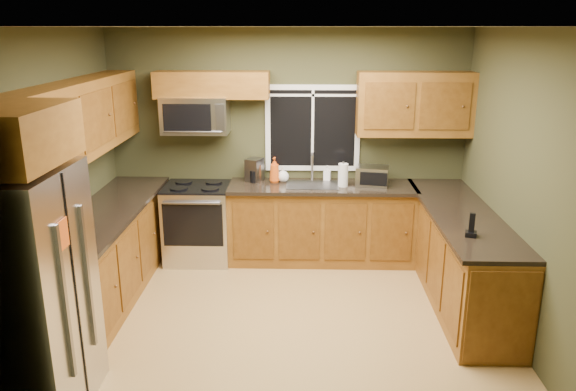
{
  "coord_description": "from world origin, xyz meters",
  "views": [
    {
      "loc": [
        0.2,
        -4.79,
        2.7
      ],
      "look_at": [
        0.05,
        0.35,
        1.15
      ],
      "focal_mm": 35.0,
      "sensor_mm": 36.0,
      "label": 1
    }
  ],
  "objects_px": {
    "microwave": "(195,115)",
    "refrigerator": "(25,296)",
    "toaster_oven": "(372,176)",
    "kettle": "(257,171)",
    "paper_towel_roll": "(343,175)",
    "soap_bottle_b": "(327,173)",
    "cordless_phone": "(471,229)",
    "coffee_maker": "(254,171)",
    "range": "(198,222)",
    "soap_bottle_a": "(274,170)",
    "soap_bottle_c": "(283,174)"
  },
  "relations": [
    {
      "from": "microwave",
      "to": "refrigerator",
      "type": "bearing_deg",
      "value": -103.34
    },
    {
      "from": "microwave",
      "to": "toaster_oven",
      "type": "distance_m",
      "value": 2.15
    },
    {
      "from": "kettle",
      "to": "paper_towel_roll",
      "type": "height_order",
      "value": "paper_towel_roll"
    },
    {
      "from": "soap_bottle_b",
      "to": "cordless_phone",
      "type": "height_order",
      "value": "cordless_phone"
    },
    {
      "from": "coffee_maker",
      "to": "soap_bottle_b",
      "type": "relative_size",
      "value": 1.53
    },
    {
      "from": "paper_towel_roll",
      "to": "toaster_oven",
      "type": "bearing_deg",
      "value": 7.46
    },
    {
      "from": "refrigerator",
      "to": "coffee_maker",
      "type": "bearing_deg",
      "value": 65.27
    },
    {
      "from": "range",
      "to": "cordless_phone",
      "type": "xyz_separation_m",
      "value": [
        2.72,
        -1.62,
        0.54
      ]
    },
    {
      "from": "soap_bottle_a",
      "to": "soap_bottle_b",
      "type": "relative_size",
      "value": 1.69
    },
    {
      "from": "range",
      "to": "toaster_oven",
      "type": "xyz_separation_m",
      "value": [
        2.04,
        0.01,
        0.58
      ]
    },
    {
      "from": "soap_bottle_b",
      "to": "soap_bottle_c",
      "type": "distance_m",
      "value": 0.53
    },
    {
      "from": "microwave",
      "to": "coffee_maker",
      "type": "xyz_separation_m",
      "value": [
        0.66,
        0.03,
        -0.66
      ]
    },
    {
      "from": "soap_bottle_b",
      "to": "range",
      "type": "bearing_deg",
      "value": -171.44
    },
    {
      "from": "soap_bottle_b",
      "to": "soap_bottle_c",
      "type": "bearing_deg",
      "value": -172.16
    },
    {
      "from": "refrigerator",
      "to": "coffee_maker",
      "type": "distance_m",
      "value": 3.24
    },
    {
      "from": "microwave",
      "to": "cordless_phone",
      "type": "relative_size",
      "value": 3.56
    },
    {
      "from": "range",
      "to": "coffee_maker",
      "type": "bearing_deg",
      "value": 14.37
    },
    {
      "from": "microwave",
      "to": "soap_bottle_b",
      "type": "relative_size",
      "value": 4.28
    },
    {
      "from": "soap_bottle_a",
      "to": "cordless_phone",
      "type": "distance_m",
      "value": 2.51
    },
    {
      "from": "range",
      "to": "microwave",
      "type": "distance_m",
      "value": 1.27
    },
    {
      "from": "refrigerator",
      "to": "soap_bottle_c",
      "type": "height_order",
      "value": "refrigerator"
    },
    {
      "from": "toaster_oven",
      "to": "cordless_phone",
      "type": "height_order",
      "value": "toaster_oven"
    },
    {
      "from": "toaster_oven",
      "to": "soap_bottle_b",
      "type": "xyz_separation_m",
      "value": [
        -0.51,
        0.22,
        -0.02
      ]
    },
    {
      "from": "kettle",
      "to": "soap_bottle_c",
      "type": "distance_m",
      "value": 0.32
    },
    {
      "from": "kettle",
      "to": "range",
      "type": "bearing_deg",
      "value": -165.32
    },
    {
      "from": "coffee_maker",
      "to": "range",
      "type": "bearing_deg",
      "value": -165.63
    },
    {
      "from": "soap_bottle_c",
      "to": "cordless_phone",
      "type": "distance_m",
      "value": 2.47
    },
    {
      "from": "microwave",
      "to": "coffee_maker",
      "type": "distance_m",
      "value": 0.94
    },
    {
      "from": "range",
      "to": "kettle",
      "type": "xyz_separation_m",
      "value": [
        0.69,
        0.18,
        0.59
      ]
    },
    {
      "from": "paper_towel_roll",
      "to": "soap_bottle_c",
      "type": "relative_size",
      "value": 1.64
    },
    {
      "from": "paper_towel_roll",
      "to": "soap_bottle_b",
      "type": "bearing_deg",
      "value": 123.02
    },
    {
      "from": "refrigerator",
      "to": "paper_towel_roll",
      "type": "distance_m",
      "value": 3.64
    },
    {
      "from": "cordless_phone",
      "to": "soap_bottle_c",
      "type": "bearing_deg",
      "value": 134.0
    },
    {
      "from": "refrigerator",
      "to": "paper_towel_roll",
      "type": "xyz_separation_m",
      "value": [
        2.39,
        2.74,
        0.17
      ]
    },
    {
      "from": "paper_towel_roll",
      "to": "soap_bottle_b",
      "type": "height_order",
      "value": "paper_towel_roll"
    },
    {
      "from": "refrigerator",
      "to": "soap_bottle_a",
      "type": "bearing_deg",
      "value": 61.09
    },
    {
      "from": "kettle",
      "to": "cordless_phone",
      "type": "xyz_separation_m",
      "value": [
        2.03,
        -1.8,
        -0.05
      ]
    },
    {
      "from": "microwave",
      "to": "coffee_maker",
      "type": "bearing_deg",
      "value": 2.94
    },
    {
      "from": "cordless_phone",
      "to": "range",
      "type": "bearing_deg",
      "value": 149.25
    },
    {
      "from": "microwave",
      "to": "soap_bottle_a",
      "type": "xyz_separation_m",
      "value": [
        0.91,
        -0.02,
        -0.64
      ]
    },
    {
      "from": "refrigerator",
      "to": "toaster_oven",
      "type": "bearing_deg",
      "value": 45.58
    },
    {
      "from": "coffee_maker",
      "to": "refrigerator",
      "type": "bearing_deg",
      "value": -114.73
    },
    {
      "from": "refrigerator",
      "to": "soap_bottle_b",
      "type": "distance_m",
      "value": 3.73
    },
    {
      "from": "microwave",
      "to": "cordless_phone",
      "type": "distance_m",
      "value": 3.31
    },
    {
      "from": "paper_towel_roll",
      "to": "soap_bottle_c",
      "type": "xyz_separation_m",
      "value": [
        -0.7,
        0.19,
        -0.04
      ]
    },
    {
      "from": "refrigerator",
      "to": "cordless_phone",
      "type": "xyz_separation_m",
      "value": [
        3.41,
        1.15,
        0.1
      ]
    },
    {
      "from": "paper_towel_roll",
      "to": "soap_bottle_a",
      "type": "relative_size",
      "value": 0.98
    },
    {
      "from": "kettle",
      "to": "soap_bottle_c",
      "type": "bearing_deg",
      "value": -4.09
    },
    {
      "from": "paper_towel_roll",
      "to": "cordless_phone",
      "type": "relative_size",
      "value": 1.38
    },
    {
      "from": "range",
      "to": "soap_bottle_a",
      "type": "xyz_separation_m",
      "value": [
        0.91,
        0.12,
        0.62
      ]
    }
  ]
}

